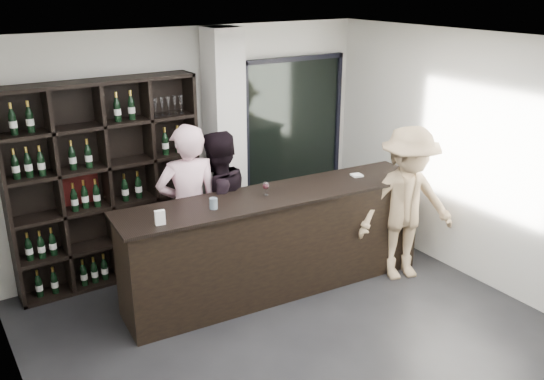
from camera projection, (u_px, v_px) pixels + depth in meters
floor at (319, 354)px, 5.59m from camera, size 5.00×5.50×0.01m
wine_shelf at (107, 185)px, 6.60m from camera, size 2.20×0.35×2.40m
structural_column at (225, 146)px, 7.21m from camera, size 0.40×0.40×2.90m
glass_panel at (293, 133)px, 8.01m from camera, size 1.60×0.08×2.10m
tasting_counter at (278, 242)px, 6.56m from camera, size 3.63×0.75×1.20m
taster_pink at (189, 209)px, 6.47m from camera, size 0.79×0.60×1.97m
taster_black at (217, 208)px, 6.69m from camera, size 1.04×0.90×1.83m
customer at (406, 204)px, 6.75m from camera, size 1.36×1.03×1.87m
wine_glass at (266, 188)px, 6.26m from camera, size 0.09×0.09×0.18m
spit_cup at (214, 203)px, 5.91m from camera, size 0.11×0.11×0.11m
napkin_stack at (357, 175)px, 6.90m from camera, size 0.14×0.14×0.02m
card_stand at (160, 218)px, 5.52m from camera, size 0.10×0.06×0.14m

